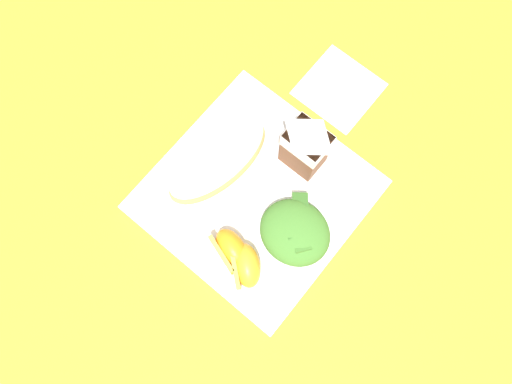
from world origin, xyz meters
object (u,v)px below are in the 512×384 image
object	(u,v)px
cheesy_pizza_bread	(216,161)
green_salad_pile	(295,232)
orange_wedge_front	(231,249)
orange_wedge_middle	(245,266)
white_plate	(256,195)
paper_napkin	(339,89)
milk_carton	(306,145)

from	to	relation	value
cheesy_pizza_bread	green_salad_pile	bearing A→B (deg)	-3.39
cheesy_pizza_bread	orange_wedge_front	bearing A→B (deg)	-40.25
green_salad_pile	orange_wedge_middle	bearing A→B (deg)	-106.61
white_plate	orange_wedge_front	world-z (taller)	orange_wedge_front
green_salad_pile	paper_napkin	size ratio (longest dim) A/B	0.91
white_plate	milk_carton	bearing A→B (deg)	77.09
orange_wedge_front	green_salad_pile	bearing A→B (deg)	54.39
white_plate	orange_wedge_front	distance (m)	0.09
white_plate	milk_carton	distance (m)	0.11
white_plate	orange_wedge_middle	distance (m)	0.11
orange_wedge_middle	paper_napkin	bearing A→B (deg)	102.16
milk_carton	orange_wedge_middle	world-z (taller)	milk_carton
milk_carton	paper_napkin	bearing A→B (deg)	102.37
green_salad_pile	milk_carton	xyz separation A→B (m)	(-0.06, 0.10, 0.04)
white_plate	milk_carton	xyz separation A→B (m)	(0.02, 0.08, 0.07)
white_plate	orange_wedge_front	bearing A→B (deg)	-72.97
white_plate	green_salad_pile	size ratio (longest dim) A/B	2.80
orange_wedge_front	white_plate	bearing A→B (deg)	107.03
orange_wedge_middle	cheesy_pizza_bread	bearing A→B (deg)	145.66
green_salad_pile	paper_napkin	world-z (taller)	green_salad_pile
white_plate	paper_napkin	bearing A→B (deg)	92.68
white_plate	paper_napkin	size ratio (longest dim) A/B	2.55
white_plate	milk_carton	size ratio (longest dim) A/B	2.55
milk_carton	orange_wedge_middle	xyz separation A→B (m)	(0.04, -0.17, -0.04)
white_plate	paper_napkin	xyz separation A→B (m)	(-0.01, 0.22, -0.01)
white_plate	cheesy_pizza_bread	world-z (taller)	cheesy_pizza_bread
cheesy_pizza_bread	orange_wedge_middle	bearing A→B (deg)	-34.34
paper_napkin	milk_carton	bearing A→B (deg)	-77.63
milk_carton	white_plate	bearing A→B (deg)	-102.91
cheesy_pizza_bread	paper_napkin	xyz separation A→B (m)	(0.06, 0.22, -0.03)
green_salad_pile	milk_carton	distance (m)	0.12
cheesy_pizza_bread	green_salad_pile	size ratio (longest dim) A/B	1.80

